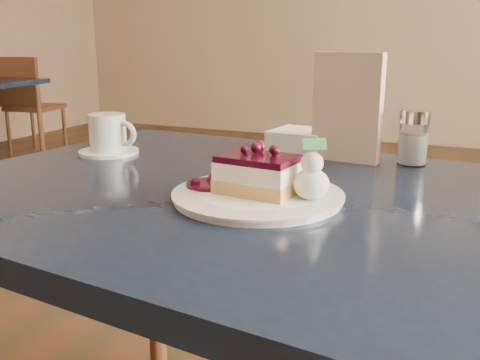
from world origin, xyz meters
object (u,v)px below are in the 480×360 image
at_px(main_table, 271,237).
at_px(coffee_set, 109,136).
at_px(dessert_plate, 258,196).
at_px(cheesecake_slice, 258,174).

xyz_separation_m(main_table, coffee_set, (-0.45, 0.15, 0.12)).
height_order(dessert_plate, cheesecake_slice, cheesecake_slice).
xyz_separation_m(main_table, cheesecake_slice, (-0.01, -0.05, 0.12)).
relative_size(dessert_plate, coffee_set, 1.89).
height_order(main_table, cheesecake_slice, cheesecake_slice).
distance_m(main_table, cheesecake_slice, 0.13).
bearing_deg(coffee_set, dessert_plate, -24.08).
height_order(main_table, dessert_plate, dessert_plate).
xyz_separation_m(cheesecake_slice, coffee_set, (-0.44, 0.20, -0.00)).
xyz_separation_m(dessert_plate, coffee_set, (-0.44, 0.20, 0.03)).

